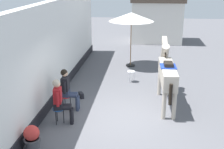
{
  "coord_description": "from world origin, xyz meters",
  "views": [
    {
      "loc": [
        0.64,
        -8.08,
        4.2
      ],
      "look_at": [
        -0.4,
        1.2,
        1.05
      ],
      "focal_mm": 47.18,
      "sensor_mm": 36.0,
      "label": 1
    }
  ],
  "objects_px": {
    "seated_visitor_near": "(60,99)",
    "satchel_bag": "(81,95)",
    "cafe_parasol": "(131,17)",
    "spare_stool_white": "(131,73)",
    "saddled_horse_center": "(167,72)",
    "flower_planter_near": "(32,137)",
    "seated_visitor_far": "(67,87)"
  },
  "relations": [
    {
      "from": "seated_visitor_far",
      "to": "saddled_horse_center",
      "type": "xyz_separation_m",
      "value": [
        3.2,
        0.78,
        0.38
      ]
    },
    {
      "from": "seated_visitor_far",
      "to": "spare_stool_white",
      "type": "relative_size",
      "value": 3.02
    },
    {
      "from": "cafe_parasol",
      "to": "saddled_horse_center",
      "type": "bearing_deg",
      "value": -72.02
    },
    {
      "from": "spare_stool_white",
      "to": "satchel_bag",
      "type": "height_order",
      "value": "spare_stool_white"
    },
    {
      "from": "seated_visitor_near",
      "to": "spare_stool_white",
      "type": "distance_m",
      "value": 4.31
    },
    {
      "from": "saddled_horse_center",
      "to": "cafe_parasol",
      "type": "height_order",
      "value": "cafe_parasol"
    },
    {
      "from": "saddled_horse_center",
      "to": "spare_stool_white",
      "type": "xyz_separation_m",
      "value": [
        -1.28,
        2.13,
        -0.76
      ]
    },
    {
      "from": "seated_visitor_near",
      "to": "seated_visitor_far",
      "type": "distance_m",
      "value": 0.95
    },
    {
      "from": "seated_visitor_near",
      "to": "cafe_parasol",
      "type": "xyz_separation_m",
      "value": [
        1.75,
        6.11,
        1.59
      ]
    },
    {
      "from": "saddled_horse_center",
      "to": "flower_planter_near",
      "type": "xyz_separation_m",
      "value": [
        -3.53,
        -3.13,
        -0.82
      ]
    },
    {
      "from": "cafe_parasol",
      "to": "spare_stool_white",
      "type": "xyz_separation_m",
      "value": [
        0.14,
        -2.25,
        -1.96
      ]
    },
    {
      "from": "seated_visitor_near",
      "to": "spare_stool_white",
      "type": "height_order",
      "value": "seated_visitor_near"
    },
    {
      "from": "seated_visitor_far",
      "to": "cafe_parasol",
      "type": "relative_size",
      "value": 0.54
    },
    {
      "from": "seated_visitor_near",
      "to": "flower_planter_near",
      "type": "distance_m",
      "value": 1.52
    },
    {
      "from": "seated_visitor_near",
      "to": "saddled_horse_center",
      "type": "bearing_deg",
      "value": 28.54
    },
    {
      "from": "seated_visitor_far",
      "to": "flower_planter_near",
      "type": "bearing_deg",
      "value": -97.96
    },
    {
      "from": "seated_visitor_near",
      "to": "satchel_bag",
      "type": "distance_m",
      "value": 2.08
    },
    {
      "from": "flower_planter_near",
      "to": "spare_stool_white",
      "type": "relative_size",
      "value": 1.39
    },
    {
      "from": "seated_visitor_near",
      "to": "cafe_parasol",
      "type": "relative_size",
      "value": 0.54
    },
    {
      "from": "flower_planter_near",
      "to": "cafe_parasol",
      "type": "bearing_deg",
      "value": 74.34
    },
    {
      "from": "satchel_bag",
      "to": "cafe_parasol",
      "type": "bearing_deg",
      "value": 128.76
    },
    {
      "from": "saddled_horse_center",
      "to": "cafe_parasol",
      "type": "bearing_deg",
      "value": 107.98
    },
    {
      "from": "seated_visitor_far",
      "to": "spare_stool_white",
      "type": "bearing_deg",
      "value": 56.57
    },
    {
      "from": "saddled_horse_center",
      "to": "cafe_parasol",
      "type": "relative_size",
      "value": 1.16
    },
    {
      "from": "saddled_horse_center",
      "to": "seated_visitor_near",
      "type": "bearing_deg",
      "value": -151.46
    },
    {
      "from": "flower_planter_near",
      "to": "cafe_parasol",
      "type": "height_order",
      "value": "cafe_parasol"
    },
    {
      "from": "saddled_horse_center",
      "to": "flower_planter_near",
      "type": "distance_m",
      "value": 4.79
    },
    {
      "from": "satchel_bag",
      "to": "flower_planter_near",
      "type": "bearing_deg",
      "value": -39.76
    },
    {
      "from": "flower_planter_near",
      "to": "spare_stool_white",
      "type": "height_order",
      "value": "flower_planter_near"
    },
    {
      "from": "cafe_parasol",
      "to": "satchel_bag",
      "type": "distance_m",
      "value": 4.98
    },
    {
      "from": "seated_visitor_near",
      "to": "satchel_bag",
      "type": "xyz_separation_m",
      "value": [
        0.19,
        1.95,
        -0.68
      ]
    },
    {
      "from": "spare_stool_white",
      "to": "saddled_horse_center",
      "type": "bearing_deg",
      "value": -58.98
    }
  ]
}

